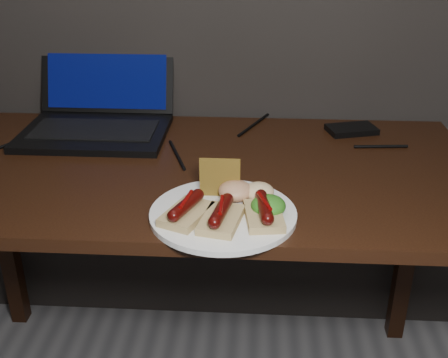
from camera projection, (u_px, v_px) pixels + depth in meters
The scene contains 12 objects.
desk at pixel (189, 198), 1.40m from camera, with size 1.40×0.70×0.75m.
laptop at pixel (99, 111), 1.57m from camera, with size 0.39×0.37×0.25m.
hard_drive at pixel (352, 129), 1.55m from camera, with size 0.13×0.08×0.02m, color black.
desk_cables at pixel (196, 140), 1.50m from camera, with size 1.08×0.43×0.01m.
plate at pixel (223, 214), 1.13m from camera, with size 0.30×0.30×0.01m, color white.
bread_sausage_left at pixel (186, 210), 1.10m from camera, with size 0.11×0.13×0.04m.
bread_sausage_center at pixel (221, 216), 1.08m from camera, with size 0.09×0.13×0.04m.
bread_sausage_right at pixel (264, 212), 1.09m from camera, with size 0.08×0.12×0.04m.
crispbread at pixel (220, 177), 1.17m from camera, with size 0.09×0.01×0.09m, color olive.
salad_greens at pixel (268, 206), 1.11m from camera, with size 0.07×0.07×0.04m, color #1B5110.
salsa_mound at pixel (236, 191), 1.17m from camera, with size 0.07×0.07×0.04m, color #A82710.
coleslaw_mound at pixel (259, 192), 1.17m from camera, with size 0.06×0.06×0.04m, color beige.
Camera 1 is at (0.16, 0.15, 1.31)m, focal length 45.00 mm.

